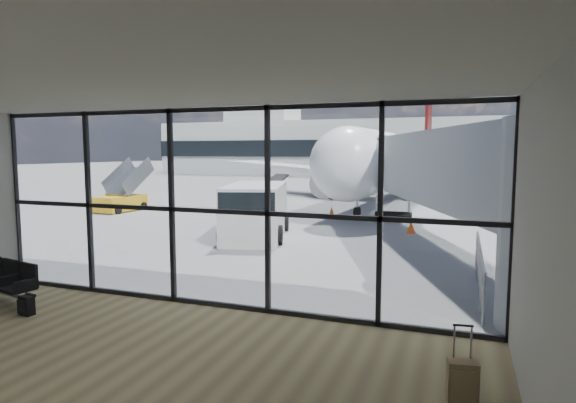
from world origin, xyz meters
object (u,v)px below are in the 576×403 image
Objects in this scene: seating_row at (5,279)px; airliner at (403,160)px; backpack at (26,305)px; belt_loader at (268,191)px; service_van at (255,211)px; suitcase at (463,382)px; mobile_stairs at (120,201)px.

airliner is at bearing 90.87° from seating_row.
backpack is 31.44m from airliner.
service_van is at bearing -60.29° from belt_loader.
airliner is (5.70, 30.43, 2.34)m from seating_row.
mobile_stairs is at bearing 130.67° from suitcase.
airliner is 6.74× the size of service_van.
service_van is (-8.01, 11.07, 0.79)m from suitcase.
backpack is 26.52m from belt_loader.
suitcase is (10.18, -1.34, -0.20)m from seating_row.
backpack is 0.13× the size of mobile_stairs.
seating_row is at bearing -72.53° from belt_loader.
suitcase is (8.86, -0.74, 0.11)m from backpack.
mobile_stairs reaches higher than seating_row.
belt_loader is 11.51m from mobile_stairs.
belt_loader is (-5.89, 15.70, -0.53)m from service_van.
belt_loader is (-5.05, 26.03, 0.37)m from backpack.
suitcase is 0.03× the size of airliner.
backpack is 8.89m from suitcase.
seating_row is 1.97× the size of suitcase.
mobile_stairs is at bearing 137.88° from service_van.
suitcase is 25.35m from mobile_stairs.
suitcase is 13.69m from service_van.
mobile_stairs is (-10.34, 15.81, 0.39)m from backpack.
suitcase is at bearing -53.42° from belt_loader.
service_van is (-3.53, -20.69, -1.75)m from airliner.
service_van is 1.47× the size of mobile_stairs.
suitcase is 30.17m from belt_loader.
service_van is (2.17, 9.73, 0.58)m from seating_row.
suitcase is at bearing 4.44° from backpack.
backpack is 18.90m from mobile_stairs.
suitcase is at bearing 4.01° from seating_row.
airliner is 21.06m from service_van.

